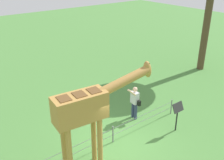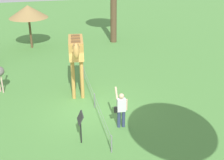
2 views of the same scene
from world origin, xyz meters
TOP-DOWN VIEW (x-y plane):
  - ground_plane at (0.00, 0.00)m, footprint 60.00×60.00m
  - giraffe at (-1.45, -0.43)m, footprint 3.69×0.88m
  - visitor at (1.86, 0.96)m, footprint 0.68×0.59m
  - info_sign at (2.61, -0.85)m, footprint 0.56×0.21m
  - wire_fence at (0.00, 0.17)m, footprint 7.05×0.05m

SIDE VIEW (x-z plane):
  - ground_plane at x=0.00m, z-range 0.00..0.00m
  - wire_fence at x=0.00m, z-range 0.03..0.78m
  - visitor at x=1.86m, z-range 0.06..1.74m
  - info_sign at x=2.61m, z-range 0.29..1.61m
  - giraffe at x=-1.45m, z-range 0.56..4.12m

